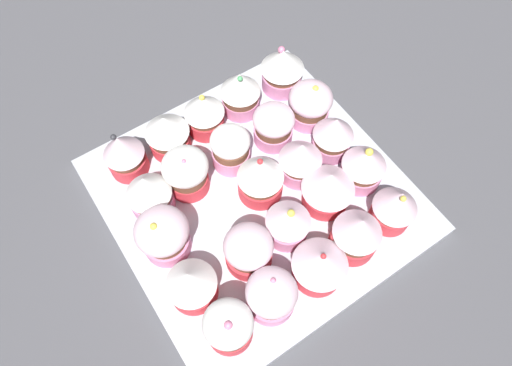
% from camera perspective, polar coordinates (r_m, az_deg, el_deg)
% --- Properties ---
extents(ground_plane, '(1.80, 1.80, 0.03)m').
position_cam_1_polar(ground_plane, '(0.65, 0.00, -2.36)').
color(ground_plane, '#4C4C51').
extents(baking_tray, '(0.38, 0.38, 0.01)m').
position_cam_1_polar(baking_tray, '(0.63, 0.00, -1.54)').
color(baking_tray, silver).
rests_on(baking_tray, ground_plane).
extents(cupcake_0, '(0.05, 0.05, 0.08)m').
position_cam_1_polar(cupcake_0, '(0.64, -15.90, 3.50)').
color(cupcake_0, '#D1333D').
rests_on(cupcake_0, baking_tray).
extents(cupcake_1, '(0.06, 0.06, 0.08)m').
position_cam_1_polar(cupcake_1, '(0.60, -13.04, -1.17)').
color(cupcake_1, pink).
rests_on(cupcake_1, baking_tray).
extents(cupcake_2, '(0.07, 0.07, 0.08)m').
position_cam_1_polar(cupcake_2, '(0.57, -11.28, -6.29)').
color(cupcake_2, pink).
rests_on(cupcake_2, baking_tray).
extents(cupcake_3, '(0.06, 0.06, 0.07)m').
position_cam_1_polar(cupcake_3, '(0.55, -7.97, -12.12)').
color(cupcake_3, '#D1333D').
rests_on(cupcake_3, baking_tray).
extents(cupcake_4, '(0.06, 0.06, 0.07)m').
position_cam_1_polar(cupcake_4, '(0.54, -3.37, -17.17)').
color(cupcake_4, '#D1333D').
rests_on(cupcake_4, baking_tray).
extents(cupcake_5, '(0.06, 0.06, 0.07)m').
position_cam_1_polar(cupcake_5, '(0.65, -10.83, 6.06)').
color(cupcake_5, '#D1333D').
rests_on(cupcake_5, baking_tray).
extents(cupcake_6, '(0.06, 0.06, 0.07)m').
position_cam_1_polar(cupcake_6, '(0.61, -8.56, 1.35)').
color(cupcake_6, '#D1333D').
rests_on(cupcake_6, baking_tray).
extents(cupcake_7, '(0.06, 0.06, 0.07)m').
position_cam_1_polar(cupcake_7, '(0.56, -0.93, -8.21)').
color(cupcake_7, '#D1333D').
rests_on(cupcake_7, baking_tray).
extents(cupcake_8, '(0.06, 0.06, 0.07)m').
position_cam_1_polar(cupcake_8, '(0.54, 1.89, -13.58)').
color(cupcake_8, pink).
rests_on(cupcake_8, baking_tray).
extents(cupcake_9, '(0.06, 0.06, 0.07)m').
position_cam_1_polar(cupcake_9, '(0.66, -6.09, 8.71)').
color(cupcake_9, '#D1333D').
rests_on(cupcake_9, baking_tray).
extents(cupcake_10, '(0.05, 0.05, 0.07)m').
position_cam_1_polar(cupcake_10, '(0.62, -3.42, 4.15)').
color(cupcake_10, pink).
rests_on(cupcake_10, baking_tray).
extents(cupcake_11, '(0.06, 0.06, 0.08)m').
position_cam_1_polar(cupcake_11, '(0.59, 0.76, 0.53)').
color(cupcake_11, '#D1333D').
rests_on(cupcake_11, baking_tray).
extents(cupcake_12, '(0.06, 0.06, 0.07)m').
position_cam_1_polar(cupcake_12, '(0.57, 3.72, -5.00)').
color(cupcake_12, pink).
rests_on(cupcake_12, baking_tray).
extents(cupcake_13, '(0.07, 0.07, 0.07)m').
position_cam_1_polar(cupcake_13, '(0.56, 8.02, -9.76)').
color(cupcake_13, '#D1333D').
rests_on(cupcake_13, baking_tray).
extents(cupcake_14, '(0.06, 0.06, 0.08)m').
position_cam_1_polar(cupcake_14, '(0.67, -1.94, 11.13)').
color(cupcake_14, pink).
rests_on(cupcake_14, baking_tray).
extents(cupcake_15, '(0.06, 0.06, 0.06)m').
position_cam_1_polar(cupcake_15, '(0.65, 2.16, 7.07)').
color(cupcake_15, pink).
rests_on(cupcake_15, baking_tray).
extents(cupcake_16, '(0.06, 0.06, 0.07)m').
position_cam_1_polar(cupcake_16, '(0.61, 5.46, 2.90)').
color(cupcake_16, pink).
rests_on(cupcake_16, baking_tray).
extents(cupcake_17, '(0.07, 0.07, 0.07)m').
position_cam_1_polar(cupcake_17, '(0.60, 8.85, -0.56)').
color(cupcake_17, '#D1333D').
rests_on(cupcake_17, baking_tray).
extents(cupcake_18, '(0.06, 0.06, 0.08)m').
position_cam_1_polar(cupcake_18, '(0.58, 12.26, -6.05)').
color(cupcake_18, '#D1333D').
rests_on(cupcake_18, baking_tray).
extents(cupcake_19, '(0.06, 0.06, 0.08)m').
position_cam_1_polar(cupcake_19, '(0.70, 3.25, 13.84)').
color(cupcake_19, pink).
rests_on(cupcake_19, baking_tray).
extents(cupcake_20, '(0.06, 0.06, 0.07)m').
position_cam_1_polar(cupcake_20, '(0.67, 6.66, 9.63)').
color(cupcake_20, pink).
rests_on(cupcake_20, baking_tray).
extents(cupcake_21, '(0.06, 0.06, 0.07)m').
position_cam_1_polar(cupcake_21, '(0.64, 9.61, 5.67)').
color(cupcake_21, pink).
rests_on(cupcake_21, baking_tray).
extents(cupcake_22, '(0.06, 0.06, 0.07)m').
position_cam_1_polar(cupcake_22, '(0.62, 13.08, 2.11)').
color(cupcake_22, pink).
rests_on(cupcake_22, baking_tray).
extents(cupcake_23, '(0.06, 0.06, 0.08)m').
position_cam_1_polar(cupcake_23, '(0.60, 16.71, -2.78)').
color(cupcake_23, '#D1333D').
rests_on(cupcake_23, baking_tray).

